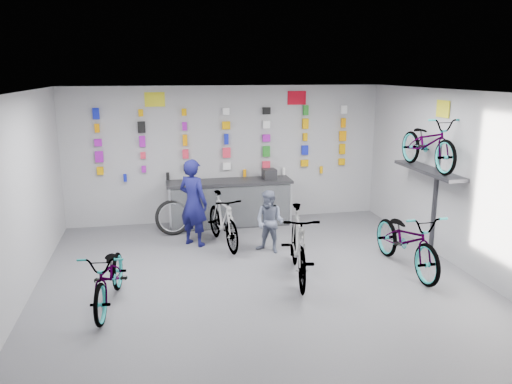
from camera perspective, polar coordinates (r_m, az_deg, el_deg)
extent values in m
plane|color=#525257|center=(7.77, 1.06, -11.48)|extent=(8.00, 8.00, 0.00)
plane|color=white|center=(7.04, 1.17, 11.20)|extent=(8.00, 8.00, 0.00)
plane|color=#A8A8AB|center=(11.12, -3.43, 4.32)|extent=(7.00, 0.00, 7.00)
plane|color=#A8A8AB|center=(3.72, 15.31, -15.83)|extent=(7.00, 0.00, 7.00)
plane|color=#A8A8AB|center=(7.36, -26.56, -1.99)|extent=(0.00, 8.00, 8.00)
plane|color=#A8A8AB|center=(8.71, 24.19, 0.51)|extent=(0.00, 8.00, 8.00)
cube|color=black|center=(10.91, -3.02, -1.51)|extent=(2.60, 0.60, 0.90)
cube|color=silver|center=(10.61, -2.77, -1.77)|extent=(2.60, 0.02, 0.90)
cube|color=silver|center=(10.50, -9.80, -2.13)|extent=(0.04, 0.04, 0.96)
cube|color=silver|center=(10.88, 4.01, -1.40)|extent=(0.04, 0.04, 0.96)
cube|color=black|center=(10.78, -3.05, 1.16)|extent=(2.70, 0.66, 0.06)
cube|color=#E89F00|center=(11.04, -17.37, 2.33)|extent=(0.13, 0.06, 0.16)
cube|color=purple|center=(10.99, -12.70, 2.57)|extent=(0.09, 0.06, 0.14)
cube|color=black|center=(11.00, -8.01, 2.79)|extent=(0.10, 0.06, 0.15)
cube|color=white|center=(11.09, -3.36, 2.98)|extent=(0.17, 0.06, 0.16)
cube|color=#ED2B47|center=(11.26, 1.18, 3.16)|extent=(0.17, 0.06, 0.15)
cube|color=#E89F00|center=(11.49, 5.57, 3.31)|extent=(0.17, 0.06, 0.15)
cube|color=#E89F00|center=(11.78, 9.77, 3.44)|extent=(0.14, 0.06, 0.15)
cube|color=purple|center=(10.99, -17.48, 3.86)|extent=(0.16, 0.06, 0.23)
cube|color=#ED2B47|center=(10.94, -12.78, 4.11)|extent=(0.11, 0.06, 0.14)
cube|color=#ED2B47|center=(10.95, -8.06, 4.33)|extent=(0.13, 0.06, 0.20)
cube|color=#ED2B47|center=(11.04, -3.39, 4.51)|extent=(0.17, 0.06, 0.22)
cube|color=#207D20|center=(11.20, 1.19, 4.67)|extent=(0.16, 0.06, 0.24)
cube|color=#111CBA|center=(11.44, 5.60, 4.79)|extent=(0.15, 0.06, 0.21)
cube|color=#E89F00|center=(11.73, 9.83, 4.88)|extent=(0.13, 0.06, 0.23)
cube|color=purple|center=(10.95, -17.59, 5.41)|extent=(0.15, 0.06, 0.15)
cube|color=purple|center=(10.89, -12.87, 5.66)|extent=(0.13, 0.06, 0.23)
cube|color=#FF9600|center=(10.91, -8.12, 5.88)|extent=(0.09, 0.06, 0.24)
cube|color=#111CBA|center=(11.00, -3.41, 6.06)|extent=(0.09, 0.06, 0.23)
cube|color=purple|center=(11.16, 1.19, 6.19)|extent=(0.17, 0.06, 0.16)
cube|color=#E89F00|center=(11.39, 5.64, 6.28)|extent=(0.09, 0.06, 0.17)
cube|color=#FF9600|center=(11.69, 9.88, 6.33)|extent=(0.15, 0.06, 0.22)
cube|color=#FF9600|center=(10.91, -17.71, 6.97)|extent=(0.09, 0.06, 0.18)
cube|color=black|center=(10.86, -12.95, 7.23)|extent=(0.16, 0.06, 0.24)
cube|color=purple|center=(10.87, -8.17, 7.45)|extent=(0.10, 0.06, 0.18)
cube|color=#E89F00|center=(10.96, -3.43, 7.61)|extent=(0.17, 0.06, 0.17)
cube|color=white|center=(11.13, 1.20, 7.72)|extent=(0.15, 0.06, 0.17)
cube|color=#E89F00|center=(11.36, 5.68, 7.78)|extent=(0.13, 0.06, 0.23)
cube|color=#FF9600|center=(11.66, 9.95, 7.79)|extent=(0.10, 0.06, 0.21)
cube|color=#111CBA|center=(10.89, -17.82, 8.53)|extent=(0.13, 0.06, 0.23)
cube|color=#E89F00|center=(10.83, -13.03, 8.81)|extent=(0.09, 0.06, 0.15)
cube|color=#E89F00|center=(10.84, -8.22, 9.02)|extent=(0.10, 0.06, 0.15)
cube|color=white|center=(10.94, -3.45, 9.17)|extent=(0.14, 0.06, 0.14)
cube|color=black|center=(11.10, 1.21, 9.26)|extent=(0.17, 0.06, 0.15)
cube|color=#207D20|center=(11.33, 5.71, 9.29)|extent=(0.12, 0.06, 0.22)
cube|color=white|center=(11.63, 10.01, 9.26)|extent=(0.14, 0.06, 0.18)
cylinder|color=#111CBA|center=(11.02, -14.73, 1.58)|extent=(0.07, 0.07, 0.16)
cylinder|color=black|center=(11.00, -10.05, 1.80)|extent=(0.07, 0.07, 0.16)
cylinder|color=#FF9600|center=(11.17, -1.31, 2.19)|extent=(0.07, 0.07, 0.16)
cylinder|color=white|center=(11.36, 3.17, 2.37)|extent=(0.07, 0.07, 0.16)
cylinder|color=#E89F00|center=(11.62, 7.47, 2.53)|extent=(0.07, 0.07, 0.16)
cube|color=#333338|center=(9.57, 19.11, 2.36)|extent=(0.38, 1.90, 0.06)
cube|color=#333338|center=(9.78, 19.77, -0.77)|extent=(0.04, 0.10, 2.00)
cube|color=yellow|center=(10.86, -11.50, 10.33)|extent=(0.42, 0.02, 0.30)
cube|color=red|center=(11.31, 4.68, 10.67)|extent=(0.42, 0.02, 0.30)
cube|color=yellow|center=(9.53, 20.58, 8.89)|extent=(0.02, 0.40, 0.30)
imported|color=gray|center=(7.51, -16.38, -9.22)|extent=(0.82, 1.79, 0.91)
imported|color=gray|center=(8.11, 4.86, -5.97)|extent=(0.89, 2.01, 1.17)
imported|color=gray|center=(8.82, 16.86, -5.23)|extent=(0.76, 2.06, 1.07)
imported|color=gray|center=(9.63, -3.80, -3.19)|extent=(0.79, 1.77, 1.03)
imported|color=gray|center=(9.47, 19.09, 5.34)|extent=(0.63, 1.80, 0.95)
imported|color=#101048|center=(9.63, -7.18, -1.21)|extent=(0.73, 0.72, 1.70)
imported|color=slate|center=(9.24, 1.57, -3.42)|extent=(0.72, 0.71, 1.17)
torus|color=black|center=(10.46, -9.49, -2.89)|extent=(0.78, 0.42, 0.73)
torus|color=silver|center=(10.46, -9.49, -2.89)|extent=(0.63, 0.31, 0.59)
cube|color=black|center=(10.92, 1.53, 2.08)|extent=(0.29, 0.31, 0.22)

